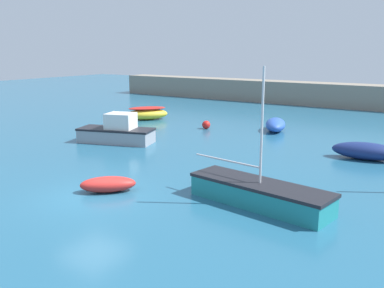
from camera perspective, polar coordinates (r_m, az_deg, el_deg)
The scene contains 9 objects.
ground_plane at distance 17.39m, azimuth -13.13°, elevation -7.13°, with size 120.00×120.00×0.20m, color #235B7A.
harbor_breakwater at distance 45.32m, azimuth 18.17°, elevation 6.24°, with size 51.57×2.82×2.30m, color gray.
open_tender_yellow at distance 24.09m, azimuth 22.20°, elevation -0.88°, with size 3.58×1.74×0.90m.
motorboat_grey_hull at distance 26.70m, azimuth -9.92°, elevation 1.61°, with size 4.94×3.09×1.84m.
fishing_dinghy_green at distance 17.68m, azimuth -11.14°, elevation -5.29°, with size 2.25×2.19×0.63m.
sailboat_twin_hulled at distance 16.06m, azimuth 8.98°, elevation -6.54°, with size 5.89×2.33×5.10m.
rowboat_white_midwater at distance 30.68m, azimuth 11.07°, elevation 2.55°, with size 2.43×3.48×0.90m.
rowboat_with_red_cover at distance 35.11m, azimuth -5.99°, elevation 4.11°, with size 3.29×3.54×1.07m.
mooring_buoy_red at distance 30.93m, azimuth 1.90°, elevation 2.58°, with size 0.60×0.60×0.60m, color red.
Camera 1 is at (12.11, -11.08, 5.67)m, focal length 40.00 mm.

